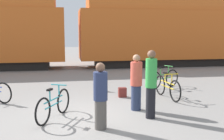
{
  "coord_description": "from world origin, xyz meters",
  "views": [
    {
      "loc": [
        -0.5,
        -6.82,
        2.24
      ],
      "look_at": [
        0.97,
        1.35,
        1.1
      ],
      "focal_mm": 42.0,
      "sensor_mm": 36.0,
      "label": 1
    }
  ],
  "objects_px": {
    "person_in_green": "(151,84)",
    "person_in_navy": "(101,96)",
    "freight_train": "(72,27)",
    "traffic_cone": "(101,85)",
    "bicycle_teal": "(54,105)",
    "person_in_red": "(136,83)",
    "bicycle_yellow": "(167,87)",
    "backpack": "(122,92)",
    "bicycle_green": "(164,79)"
  },
  "relations": [
    {
      "from": "person_in_green",
      "to": "person_in_navy",
      "type": "height_order",
      "value": "person_in_green"
    },
    {
      "from": "freight_train",
      "to": "person_in_green",
      "type": "relative_size",
      "value": 15.25
    },
    {
      "from": "traffic_cone",
      "to": "person_in_green",
      "type": "bearing_deg",
      "value": -76.87
    },
    {
      "from": "person_in_navy",
      "to": "traffic_cone",
      "type": "relative_size",
      "value": 2.89
    },
    {
      "from": "bicycle_teal",
      "to": "person_in_red",
      "type": "relative_size",
      "value": 0.99
    },
    {
      "from": "bicycle_yellow",
      "to": "person_in_red",
      "type": "xyz_separation_m",
      "value": [
        -1.46,
        -1.2,
        0.44
      ]
    },
    {
      "from": "freight_train",
      "to": "person_in_navy",
      "type": "bearing_deg",
      "value": -88.56
    },
    {
      "from": "person_in_red",
      "to": "person_in_navy",
      "type": "bearing_deg",
      "value": 22.08
    },
    {
      "from": "backpack",
      "to": "bicycle_yellow",
      "type": "bearing_deg",
      "value": -16.49
    },
    {
      "from": "bicycle_green",
      "to": "backpack",
      "type": "xyz_separation_m",
      "value": [
        -2.05,
        -1.27,
        -0.22
      ]
    },
    {
      "from": "freight_train",
      "to": "bicycle_yellow",
      "type": "height_order",
      "value": "freight_train"
    },
    {
      "from": "bicycle_teal",
      "to": "bicycle_green",
      "type": "relative_size",
      "value": 1.0
    },
    {
      "from": "bicycle_yellow",
      "to": "person_in_green",
      "type": "xyz_separation_m",
      "value": [
        -1.28,
        -2.0,
        0.55
      ]
    },
    {
      "from": "person_in_navy",
      "to": "backpack",
      "type": "xyz_separation_m",
      "value": [
        1.2,
        3.02,
        -0.63
      ]
    },
    {
      "from": "person_in_red",
      "to": "backpack",
      "type": "relative_size",
      "value": 4.87
    },
    {
      "from": "bicycle_green",
      "to": "traffic_cone",
      "type": "xyz_separation_m",
      "value": [
        -2.65,
        -0.15,
        -0.14
      ]
    },
    {
      "from": "bicycle_yellow",
      "to": "bicycle_teal",
      "type": "xyz_separation_m",
      "value": [
        -3.83,
        -1.62,
        -0.01
      ]
    },
    {
      "from": "person_in_red",
      "to": "traffic_cone",
      "type": "height_order",
      "value": "person_in_red"
    },
    {
      "from": "person_in_navy",
      "to": "bicycle_green",
      "type": "bearing_deg",
      "value": -6.3
    },
    {
      "from": "person_in_red",
      "to": "backpack",
      "type": "height_order",
      "value": "person_in_red"
    },
    {
      "from": "person_in_green",
      "to": "traffic_cone",
      "type": "relative_size",
      "value": 3.32
    },
    {
      "from": "bicycle_yellow",
      "to": "traffic_cone",
      "type": "height_order",
      "value": "bicycle_yellow"
    },
    {
      "from": "freight_train",
      "to": "backpack",
      "type": "relative_size",
      "value": 81.98
    },
    {
      "from": "person_in_green",
      "to": "backpack",
      "type": "relative_size",
      "value": 5.37
    },
    {
      "from": "freight_train",
      "to": "person_in_navy",
      "type": "relative_size",
      "value": 17.54
    },
    {
      "from": "backpack",
      "to": "traffic_cone",
      "type": "distance_m",
      "value": 1.27
    },
    {
      "from": "bicycle_teal",
      "to": "person_in_red",
      "type": "height_order",
      "value": "person_in_red"
    },
    {
      "from": "bicycle_yellow",
      "to": "person_in_navy",
      "type": "bearing_deg",
      "value": -136.5
    },
    {
      "from": "person_in_green",
      "to": "person_in_red",
      "type": "relative_size",
      "value": 1.1
    },
    {
      "from": "person_in_green",
      "to": "person_in_navy",
      "type": "relative_size",
      "value": 1.15
    },
    {
      "from": "bicycle_green",
      "to": "person_in_red",
      "type": "height_order",
      "value": "person_in_red"
    },
    {
      "from": "person_in_green",
      "to": "backpack",
      "type": "bearing_deg",
      "value": 65.57
    },
    {
      "from": "bicycle_teal",
      "to": "person_in_navy",
      "type": "relative_size",
      "value": 1.03
    },
    {
      "from": "freight_train",
      "to": "person_in_red",
      "type": "xyz_separation_m",
      "value": [
        1.54,
        -10.38,
        -1.9
      ]
    },
    {
      "from": "person_in_red",
      "to": "bicycle_teal",
      "type": "bearing_deg",
      "value": -15.47
    },
    {
      "from": "bicycle_green",
      "to": "person_in_navy",
      "type": "distance_m",
      "value": 5.39
    },
    {
      "from": "bicycle_teal",
      "to": "freight_train",
      "type": "bearing_deg",
      "value": 85.65
    },
    {
      "from": "freight_train",
      "to": "bicycle_yellow",
      "type": "bearing_deg",
      "value": -71.87
    },
    {
      "from": "freight_train",
      "to": "bicycle_teal",
      "type": "xyz_separation_m",
      "value": [
        -0.82,
        -10.81,
        -2.35
      ]
    },
    {
      "from": "bicycle_yellow",
      "to": "person_in_navy",
      "type": "distance_m",
      "value": 3.76
    },
    {
      "from": "person_in_green",
      "to": "bicycle_teal",
      "type": "bearing_deg",
      "value": 141.76
    },
    {
      "from": "bicycle_yellow",
      "to": "person_in_green",
      "type": "height_order",
      "value": "person_in_green"
    },
    {
      "from": "freight_train",
      "to": "person_in_red",
      "type": "relative_size",
      "value": 16.82
    },
    {
      "from": "bicycle_yellow",
      "to": "traffic_cone",
      "type": "relative_size",
      "value": 3.33
    },
    {
      "from": "person_in_navy",
      "to": "backpack",
      "type": "bearing_deg",
      "value": 9.2
    },
    {
      "from": "person_in_red",
      "to": "bicycle_yellow",
      "type": "bearing_deg",
      "value": -166.42
    },
    {
      "from": "bicycle_yellow",
      "to": "person_in_red",
      "type": "relative_size",
      "value": 1.11
    },
    {
      "from": "person_in_green",
      "to": "backpack",
      "type": "distance_m",
      "value": 2.58
    },
    {
      "from": "bicycle_green",
      "to": "backpack",
      "type": "relative_size",
      "value": 4.79
    },
    {
      "from": "person_in_navy",
      "to": "person_in_red",
      "type": "height_order",
      "value": "person_in_red"
    }
  ]
}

